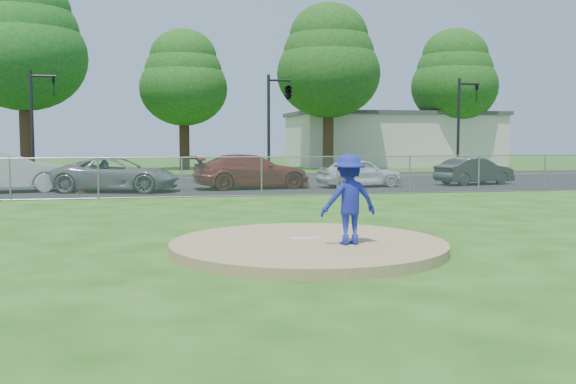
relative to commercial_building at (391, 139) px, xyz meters
name	(u,v)px	position (x,y,z in m)	size (l,w,h in m)	color
ground	(242,202)	(-16.00, -28.00, -2.16)	(120.00, 120.00, 0.00)	#1E4E11
pitchers_mound	(308,246)	(-16.00, -38.00, -2.06)	(5.40, 5.40, 0.20)	#927C50
pitching_rubber	(306,238)	(-16.00, -37.80, -1.94)	(0.60, 0.15, 0.04)	white
chain_link_fence	(235,177)	(-16.00, -26.00, -1.41)	(40.00, 0.06, 1.50)	gray
parking_lot	(224,188)	(-16.00, -21.50, -2.15)	(50.00, 8.00, 0.01)	black
street	(210,178)	(-16.00, -14.00, -2.16)	(60.00, 7.00, 0.01)	black
commercial_building	(391,139)	(0.00, 0.00, 0.00)	(16.40, 9.40, 4.30)	beige
tree_left	(23,41)	(-27.00, -7.00, 6.08)	(7.84, 7.84, 12.53)	#392214
tree_center	(184,77)	(-17.00, -4.00, 4.31)	(6.16, 6.16, 9.84)	#341E12
tree_right	(329,60)	(-7.00, -6.00, 5.49)	(7.28, 7.28, 11.63)	#342013
tree_far_right	(454,76)	(4.00, -3.00, 4.90)	(6.72, 6.72, 10.74)	#3A2515
traffic_signal_left	(37,115)	(-24.76, -16.00, 1.20)	(1.28, 0.20, 5.60)	black
traffic_signal_center	(286,93)	(-12.03, -16.00, 2.45)	(1.42, 2.48, 5.60)	black
traffic_signal_right	(462,118)	(-1.76, -16.00, 1.20)	(1.28, 0.20, 5.60)	black
pitcher	(349,199)	(-15.33, -38.51, -1.11)	(1.10, 0.63, 1.71)	navy
traffic_cone	(81,184)	(-21.91, -23.25, -1.80)	(0.36, 0.36, 0.69)	#FF580D
parked_car_white	(3,171)	(-25.06, -22.31, -1.29)	(1.82, 5.22, 1.72)	silver
parked_car_gray	(117,175)	(-20.52, -22.82, -1.45)	(2.33, 5.05, 1.40)	slate
parked_car_darkred	(252,171)	(-14.84, -22.26, -1.40)	(2.10, 5.16, 1.50)	maroon
parked_car_pearl	(360,173)	(-9.95, -22.43, -1.50)	(1.54, 3.83, 1.30)	silver
parked_car_charcoal	(474,171)	(-4.10, -22.03, -1.51)	(1.35, 3.88, 1.28)	black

